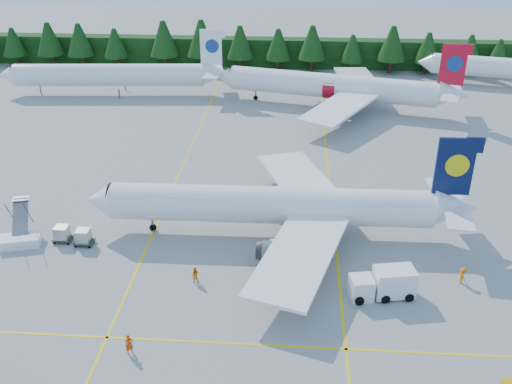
# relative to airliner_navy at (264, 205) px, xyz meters

# --- Properties ---
(ground) EXTENTS (320.00, 320.00, 0.00)m
(ground) POSITION_rel_airliner_navy_xyz_m (1.77, -11.58, -3.54)
(ground) COLOR gray
(ground) RESTS_ON ground
(taxi_stripe_a) EXTENTS (0.25, 120.00, 0.01)m
(taxi_stripe_a) POSITION_rel_airliner_navy_xyz_m (-12.23, 8.42, -3.54)
(taxi_stripe_a) COLOR yellow
(taxi_stripe_a) RESTS_ON ground
(taxi_stripe_b) EXTENTS (0.25, 120.00, 0.01)m
(taxi_stripe_b) POSITION_rel_airliner_navy_xyz_m (7.77, 8.42, -3.54)
(taxi_stripe_b) COLOR yellow
(taxi_stripe_b) RESTS_ON ground
(taxi_stripe_cross) EXTENTS (80.00, 0.25, 0.01)m
(taxi_stripe_cross) POSITION_rel_airliner_navy_xyz_m (1.77, -17.58, -3.54)
(taxi_stripe_cross) COLOR yellow
(taxi_stripe_cross) RESTS_ON ground
(treeline_hedge) EXTENTS (220.00, 4.00, 6.00)m
(treeline_hedge) POSITION_rel_airliner_navy_xyz_m (1.77, 70.42, -0.54)
(treeline_hedge) COLOR black
(treeline_hedge) RESTS_ON ground
(airliner_navy) EXTENTS (40.53, 33.37, 11.79)m
(airliner_navy) POSITION_rel_airliner_navy_xyz_m (0.00, 0.00, 0.00)
(airliner_navy) COLOR white
(airliner_navy) RESTS_ON ground
(airliner_red) EXTENTS (41.94, 34.11, 12.39)m
(airliner_red) POSITION_rel_airliner_navy_xyz_m (8.36, 43.73, 0.18)
(airliner_red) COLOR white
(airliner_red) RESTS_ON ground
(airliner_far_left) EXTENTS (41.37, 6.91, 12.03)m
(airliner_far_left) POSITION_rel_airliner_navy_xyz_m (-32.69, 47.91, 0.23)
(airliner_far_left) COLOR white
(airliner_far_left) RESTS_ON ground
(airstairs) EXTENTS (4.55, 6.18, 3.72)m
(airstairs) POSITION_rel_airliner_navy_xyz_m (-25.75, -3.90, -2.74)
(airstairs) COLOR white
(airstairs) RESTS_ON ground
(service_truck) EXTENTS (6.18, 3.17, 2.84)m
(service_truck) POSITION_rel_airliner_navy_xyz_m (11.49, -10.22, -2.14)
(service_truck) COLOR silver
(service_truck) RESTS_ON ground
(uld_pair) EXTENTS (4.51, 2.04, 1.52)m
(uld_pair) POSITION_rel_airliner_navy_xyz_m (-20.21, -3.33, -2.52)
(uld_pair) COLOR #2E3224
(uld_pair) RESTS_ON ground
(crew_a) EXTENTS (0.80, 0.75, 1.85)m
(crew_a) POSITION_rel_airliner_navy_xyz_m (-9.77, -19.27, -2.62)
(crew_a) COLOR #EE4005
(crew_a) RESTS_ON ground
(crew_b) EXTENTS (0.81, 0.64, 1.65)m
(crew_b) POSITION_rel_airliner_navy_xyz_m (-6.11, -9.29, -2.72)
(crew_b) COLOR orange
(crew_b) RESTS_ON ground
(crew_c) EXTENTS (0.53, 0.74, 1.70)m
(crew_c) POSITION_rel_airliner_navy_xyz_m (19.44, -7.70, -2.70)
(crew_c) COLOR orange
(crew_c) RESTS_ON ground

